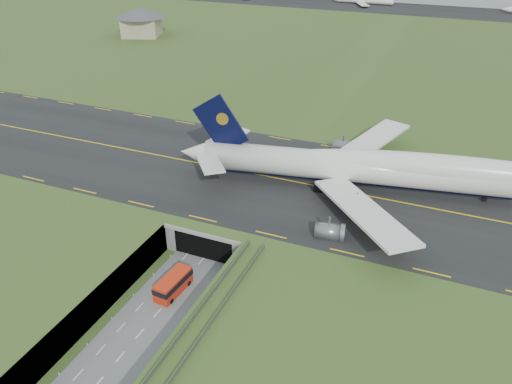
% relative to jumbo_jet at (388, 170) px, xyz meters
% --- Properties ---
extents(ground, '(900.00, 900.00, 0.00)m').
position_rel_jumbo_jet_xyz_m(ground, '(-28.05, -36.33, -11.19)').
color(ground, '#3A5020').
rests_on(ground, ground).
extents(airfield_deck, '(800.00, 800.00, 6.00)m').
position_rel_jumbo_jet_xyz_m(airfield_deck, '(-28.05, -36.33, -8.19)').
color(airfield_deck, gray).
rests_on(airfield_deck, ground).
extents(trench_road, '(12.00, 75.00, 0.20)m').
position_rel_jumbo_jet_xyz_m(trench_road, '(-28.05, -43.83, -11.09)').
color(trench_road, slate).
rests_on(trench_road, ground).
extents(taxiway, '(800.00, 44.00, 0.18)m').
position_rel_jumbo_jet_xyz_m(taxiway, '(-28.05, -3.33, -5.10)').
color(taxiway, black).
rests_on(taxiway, airfield_deck).
extents(tunnel_portal, '(17.00, 22.30, 6.00)m').
position_rel_jumbo_jet_xyz_m(tunnel_portal, '(-28.05, -19.62, -7.85)').
color(tunnel_portal, gray).
rests_on(tunnel_portal, ground).
extents(guideway, '(3.00, 53.00, 7.05)m').
position_rel_jumbo_jet_xyz_m(guideway, '(-17.05, -55.44, -5.86)').
color(guideway, '#A8A8A3').
rests_on(guideway, ground).
extents(jumbo_jet, '(88.71, 57.42, 19.32)m').
position_rel_jumbo_jet_xyz_m(jumbo_jet, '(0.00, 0.00, 0.00)').
color(jumbo_jet, white).
rests_on(jumbo_jet, ground).
extents(shuttle_tram, '(3.57, 8.07, 3.20)m').
position_rel_jumbo_jet_xyz_m(shuttle_tram, '(-28.33, -38.70, -9.43)').
color(shuttle_tram, red).
rests_on(shuttle_tram, ground).
extents(service_building, '(30.27, 30.27, 12.83)m').
position_rel_jumbo_jet_xyz_m(service_building, '(-132.48, 106.99, 2.42)').
color(service_building, tan).
rests_on(service_building, ground).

